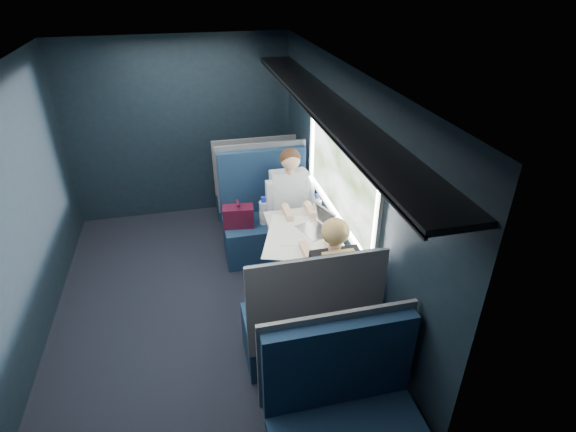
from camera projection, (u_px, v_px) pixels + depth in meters
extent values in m
cube|color=black|center=(201.00, 309.00, 4.49)|extent=(2.80, 4.20, 0.01)
cube|color=black|center=(345.00, 191.00, 4.20)|extent=(0.10, 4.20, 2.30)
cube|color=black|center=(5.00, 228.00, 3.63)|extent=(0.10, 4.20, 2.30)
cube|color=black|center=(181.00, 129.00, 5.73)|extent=(2.80, 0.10, 2.30)
cube|color=black|center=(206.00, 423.00, 2.10)|extent=(2.80, 0.10, 2.30)
cube|color=silver|center=(170.00, 66.00, 3.32)|extent=(2.80, 4.20, 0.10)
cube|color=beige|center=(342.00, 130.00, 3.89)|extent=(0.03, 1.84, 0.07)
cube|color=beige|center=(336.00, 215.00, 4.31)|extent=(0.03, 1.84, 0.07)
cube|color=beige|center=(377.00, 223.00, 3.35)|extent=(0.03, 0.07, 0.78)
cube|color=beige|center=(312.00, 142.00, 4.85)|extent=(0.03, 0.07, 0.78)
cube|color=black|center=(325.00, 105.00, 3.74)|extent=(0.36, 4.10, 0.04)
cube|color=black|center=(306.00, 108.00, 3.72)|extent=(0.02, 4.10, 0.03)
cube|color=red|center=(343.00, 114.00, 3.82)|extent=(0.01, 0.10, 0.12)
cylinder|color=#54565E|center=(286.00, 268.00, 4.49)|extent=(0.08, 0.08, 0.70)
cube|color=silver|center=(304.00, 235.00, 4.34)|extent=(0.62, 1.00, 0.04)
cube|color=#0C1E38|center=(268.00, 238.00, 5.20)|extent=(1.00, 0.50, 0.45)
cube|color=#0C1E38|center=(262.00, 180.00, 5.16)|extent=(1.00, 0.10, 0.75)
cube|color=#54565E|center=(261.00, 177.00, 5.19)|extent=(1.04, 0.03, 0.82)
cube|color=#54565E|center=(269.00, 216.00, 5.00)|extent=(0.06, 0.40, 0.20)
cube|color=#450E23|center=(238.00, 216.00, 4.95)|extent=(0.35, 0.21, 0.24)
cylinder|color=#450E23|center=(238.00, 203.00, 4.87)|extent=(0.05, 0.14, 0.03)
cylinder|color=silver|center=(264.00, 213.00, 4.99)|extent=(0.10, 0.10, 0.27)
cylinder|color=#1A33C3|center=(263.00, 200.00, 4.91)|extent=(0.05, 0.05, 0.06)
cube|color=#0C1E38|center=(303.00, 333.00, 3.88)|extent=(1.00, 0.50, 0.45)
cube|color=#0C1E38|center=(315.00, 302.00, 3.33)|extent=(1.00, 0.10, 0.75)
cube|color=#54565E|center=(317.00, 304.00, 3.27)|extent=(1.04, 0.03, 0.82)
cube|color=#54565E|center=(302.00, 300.00, 3.76)|extent=(0.06, 0.40, 0.20)
cube|color=#0C1E38|center=(253.00, 196.00, 6.13)|extent=(1.00, 0.40, 0.45)
cube|color=#0C1E38|center=(254.00, 165.00, 5.65)|extent=(1.00, 0.10, 0.66)
cube|color=#54565E|center=(255.00, 165.00, 5.60)|extent=(1.04, 0.03, 0.72)
cube|color=#0C1E38|center=(339.00, 363.00, 2.88)|extent=(1.00, 0.10, 0.66)
cube|color=#54565E|center=(336.00, 355.00, 2.92)|extent=(1.04, 0.03, 0.72)
cube|color=black|center=(292.00, 219.00, 4.98)|extent=(0.36, 0.44, 0.16)
cube|color=black|center=(297.00, 252.00, 4.96)|extent=(0.32, 0.12, 0.45)
cube|color=silver|center=(289.00, 192.00, 4.99)|extent=(0.40, 0.29, 0.53)
cylinder|color=#D8A88C|center=(290.00, 171.00, 4.82)|extent=(0.10, 0.10, 0.06)
sphere|color=#D8A88C|center=(290.00, 160.00, 4.73)|extent=(0.21, 0.21, 0.21)
sphere|color=#382114|center=(290.00, 158.00, 4.74)|extent=(0.22, 0.22, 0.22)
cube|color=silver|center=(270.00, 196.00, 4.91)|extent=(0.09, 0.12, 0.34)
cube|color=silver|center=(309.00, 192.00, 5.00)|extent=(0.09, 0.12, 0.34)
cube|color=black|center=(327.00, 291.00, 3.90)|extent=(0.36, 0.44, 0.16)
cube|color=black|center=(319.00, 303.00, 4.22)|extent=(0.32, 0.12, 0.45)
cube|color=black|center=(334.00, 279.00, 3.64)|extent=(0.40, 0.29, 0.53)
cylinder|color=#D8A88C|center=(335.00, 248.00, 3.53)|extent=(0.10, 0.10, 0.06)
sphere|color=#D8A88C|center=(335.00, 232.00, 3.48)|extent=(0.21, 0.21, 0.21)
sphere|color=tan|center=(335.00, 231.00, 3.46)|extent=(0.22, 0.22, 0.22)
cube|color=black|center=(307.00, 280.00, 3.63)|extent=(0.09, 0.12, 0.34)
cube|color=black|center=(358.00, 272.00, 3.72)|extent=(0.09, 0.12, 0.34)
cube|color=tan|center=(338.00, 271.00, 3.53)|extent=(0.26, 0.07, 0.36)
cube|color=white|center=(296.00, 237.00, 4.26)|extent=(0.78, 0.93, 0.01)
cube|color=silver|center=(315.00, 230.00, 4.35)|extent=(0.35, 0.40, 0.02)
cube|color=silver|center=(327.00, 218.00, 4.31)|extent=(0.12, 0.32, 0.23)
cube|color=black|center=(326.00, 218.00, 4.31)|extent=(0.10, 0.28, 0.19)
cylinder|color=silver|center=(316.00, 206.00, 4.62)|extent=(0.07, 0.07, 0.18)
cylinder|color=#1A33C3|center=(317.00, 196.00, 4.56)|extent=(0.04, 0.04, 0.04)
cylinder|color=white|center=(318.00, 205.00, 4.73)|extent=(0.07, 0.07, 0.09)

